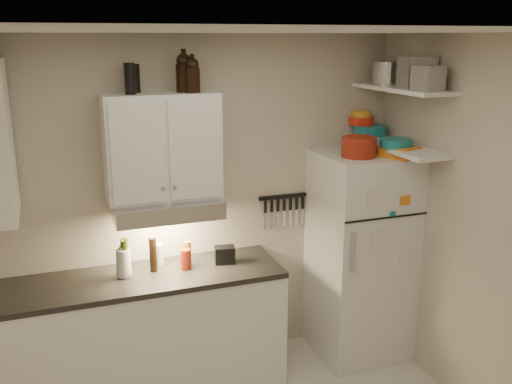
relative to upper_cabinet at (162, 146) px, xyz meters
name	(u,v)px	position (x,y,z in m)	size (l,w,h in m)	color
ceiling	(271,29)	(0.30, -1.33, 0.78)	(3.20, 3.00, 0.02)	silver
back_wall	(199,206)	(0.30, 0.18, -0.53)	(3.20, 0.02, 2.60)	#BEB4A2
right_wall	(507,246)	(1.91, -1.33, -0.53)	(0.02, 3.00, 2.60)	#BEB4A2
base_cabinet	(140,337)	(-0.25, -0.14, -1.39)	(2.10, 0.60, 0.88)	white
countertop	(137,279)	(-0.25, -0.14, -0.93)	(2.10, 0.62, 0.04)	black
upper_cabinet	(162,146)	(0.00, 0.00, 0.00)	(0.80, 0.33, 0.75)	white
range_hood	(166,208)	(0.00, -0.06, -0.44)	(0.76, 0.46, 0.12)	silver
fridge	(360,256)	(1.55, -0.18, -0.98)	(0.70, 0.68, 1.70)	white
shelf_hi	(402,89)	(1.75, -0.31, 0.38)	(0.30, 0.95, 0.03)	white
shelf_lo	(398,147)	(1.75, -0.31, -0.07)	(0.30, 0.95, 0.03)	white
knife_strip	(283,196)	(1.00, 0.15, -0.51)	(0.42, 0.02, 0.03)	black
dutch_oven	(359,147)	(1.43, -0.27, -0.05)	(0.26, 0.26, 0.15)	maroon
book_stack	(400,152)	(1.71, -0.39, -0.08)	(0.20, 0.26, 0.09)	orange
spice_jar	(375,145)	(1.64, -0.16, -0.07)	(0.07, 0.07, 0.11)	silver
stock_pot	(388,73)	(1.78, -0.05, 0.48)	(0.24, 0.24, 0.17)	silver
tin_a	(417,72)	(1.78, -0.43, 0.50)	(0.22, 0.20, 0.22)	#AAAAAD
tin_b	(428,78)	(1.74, -0.62, 0.48)	(0.17, 0.17, 0.17)	#AAAAAD
bowl_teal	(370,132)	(1.71, 0.04, 0.00)	(0.26, 0.26, 0.10)	#16767E
bowl_orange	(361,121)	(1.67, 0.12, 0.09)	(0.21, 0.21, 0.06)	red
bowl_yellow	(361,114)	(1.67, 0.12, 0.14)	(0.16, 0.16, 0.05)	gold
plates	(396,143)	(1.70, -0.36, -0.02)	(0.25, 0.25, 0.06)	#16767E
growler_a	(184,72)	(0.18, 0.00, 0.51)	(0.12, 0.12, 0.27)	black
growler_b	(193,75)	(0.22, -0.06, 0.50)	(0.10, 0.10, 0.24)	black
thermos_a	(135,78)	(-0.15, 0.07, 0.47)	(0.07, 0.07, 0.19)	black
thermos_b	(130,79)	(-0.20, -0.05, 0.48)	(0.07, 0.07, 0.21)	black
soap_bottle	(123,256)	(-0.33, -0.11, -0.74)	(0.12, 0.13, 0.32)	white
pepper_mill	(187,253)	(0.14, -0.05, -0.81)	(0.06, 0.06, 0.19)	brown
oil_bottle	(125,258)	(-0.32, -0.11, -0.76)	(0.06, 0.06, 0.29)	#4B6318
vinegar_bottle	(153,255)	(-0.11, -0.07, -0.78)	(0.05, 0.05, 0.26)	black
clear_bottle	(160,255)	(-0.05, 0.02, -0.82)	(0.05, 0.05, 0.16)	silver
red_jar	(186,259)	(0.12, -0.12, -0.83)	(0.08, 0.08, 0.15)	maroon
caddy	(225,255)	(0.42, -0.10, -0.84)	(0.15, 0.11, 0.13)	black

